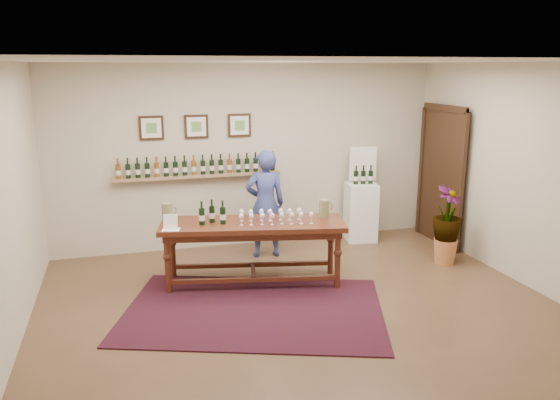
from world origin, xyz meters
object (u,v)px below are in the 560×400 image
object	(u,v)px
tasting_table	(253,231)
display_pedestal	(361,212)
person	(265,204)
potted_plant	(447,225)

from	to	relation	value
tasting_table	display_pedestal	world-z (taller)	display_pedestal
tasting_table	person	world-z (taller)	person
potted_plant	person	xyz separation A→B (m)	(-2.38, 1.03, 0.23)
display_pedestal	person	bearing A→B (deg)	-169.02
potted_plant	person	world-z (taller)	person
potted_plant	tasting_table	bearing A→B (deg)	178.82
display_pedestal	person	size ratio (longest dim) A/B	0.58
person	display_pedestal	bearing A→B (deg)	-164.83
display_pedestal	person	distance (m)	1.74
display_pedestal	person	world-z (taller)	person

